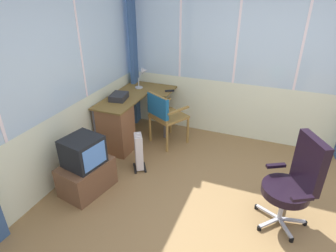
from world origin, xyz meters
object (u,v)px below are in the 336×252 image
(space_heater, at_px, (139,151))
(wooden_armchair, at_px, (163,112))
(tv_remote, at_px, (170,91))
(tv_on_stand, at_px, (86,168))
(desk, at_px, (118,125))
(desk_lamp, at_px, (143,74))
(office_chair, at_px, (296,179))
(paper_tray, at_px, (119,97))

(space_heater, bearing_deg, wooden_armchair, -4.95)
(tv_remote, distance_m, tv_on_stand, 1.92)
(desk, relative_size, desk_lamp, 3.97)
(space_heater, bearing_deg, desk_lamp, 22.03)
(office_chair, height_order, space_heater, office_chair)
(wooden_armchair, bearing_deg, office_chair, -118.51)
(desk, bearing_deg, space_heater, -124.53)
(desk_lamp, xyz_separation_m, space_heater, (-1.18, -0.48, -0.71))
(wooden_armchair, distance_m, tv_on_stand, 1.51)
(wooden_armchair, distance_m, office_chair, 2.20)
(tv_remote, height_order, paper_tray, paper_tray)
(wooden_armchair, bearing_deg, space_heater, 175.05)
(desk, relative_size, tv_on_stand, 1.82)
(desk, height_order, desk_lamp, desk_lamp)
(desk_lamp, xyz_separation_m, office_chair, (-1.49, -2.47, -0.42))
(tv_on_stand, xyz_separation_m, space_heater, (0.67, -0.40, -0.05))
(desk, distance_m, space_heater, 0.66)
(wooden_armchair, xyz_separation_m, space_heater, (-0.75, 0.06, -0.29))
(wooden_armchair, bearing_deg, paper_tray, 108.13)
(desk_lamp, height_order, paper_tray, desk_lamp)
(wooden_armchair, bearing_deg, tv_on_stand, 161.86)
(office_chair, distance_m, space_heater, 2.04)
(desk, relative_size, paper_tray, 4.61)
(paper_tray, relative_size, space_heater, 0.54)
(tv_on_stand, relative_size, space_heater, 1.37)
(desk_lamp, distance_m, tv_on_stand, 1.97)
(desk, relative_size, tv_remote, 9.22)
(paper_tray, bearing_deg, desk, -163.65)
(space_heater, bearing_deg, tv_remote, -0.83)
(desk_lamp, bearing_deg, tv_remote, -94.33)
(paper_tray, relative_size, office_chair, 0.28)
(desk, relative_size, office_chair, 1.30)
(office_chair, relative_size, tv_on_stand, 1.40)
(paper_tray, distance_m, wooden_armchair, 0.72)
(paper_tray, xyz_separation_m, wooden_armchair, (0.21, -0.65, -0.24))
(tv_remote, bearing_deg, office_chair, -158.29)
(desk_lamp, xyz_separation_m, tv_remote, (-0.04, -0.50, -0.21))
(wooden_armchair, xyz_separation_m, office_chair, (-1.05, -1.93, 0.01))
(wooden_armchair, bearing_deg, tv_remote, 6.83)
(desk_lamp, bearing_deg, tv_on_stand, -177.52)
(paper_tray, bearing_deg, wooden_armchair, -71.87)
(tv_on_stand, height_order, space_heater, tv_on_stand)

